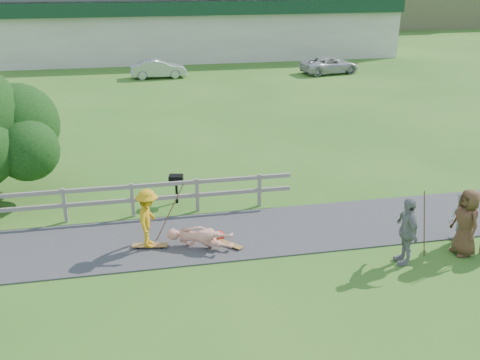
{
  "coord_description": "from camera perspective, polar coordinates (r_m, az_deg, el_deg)",
  "views": [
    {
      "loc": [
        -1.65,
        -12.01,
        7.26
      ],
      "look_at": [
        1.11,
        2.0,
        1.49
      ],
      "focal_mm": 40.0,
      "sensor_mm": 36.0,
      "label": 1
    }
  ],
  "objects": [
    {
      "name": "longboard_fallen",
      "position": [
        14.88,
        -1.15,
        -7.0
      ],
      "size": [
        0.72,
        0.73,
        0.09
      ],
      "primitive_type": null,
      "rotation": [
        0.0,
        0.0,
        -0.8
      ],
      "color": "olive",
      "rests_on": "ground"
    },
    {
      "name": "path",
      "position": [
        15.41,
        -3.71,
        -6.06
      ],
      "size": [
        34.0,
        3.0,
        0.04
      ],
      "primitive_type": "cube",
      "color": "#3A393C",
      "rests_on": "ground"
    },
    {
      "name": "car_silver",
      "position": [
        37.85,
        -8.7,
        11.65
      ],
      "size": [
        3.8,
        1.4,
        1.24
      ],
      "primitive_type": "imported",
      "rotation": [
        0.0,
        0.0,
        1.59
      ],
      "color": "#A9ABB1",
      "rests_on": "ground"
    },
    {
      "name": "skater_rider",
      "position": [
        14.65,
        -9.75,
        -4.4
      ],
      "size": [
        0.83,
        1.17,
        1.65
      ],
      "primitive_type": "imported",
      "rotation": [
        0.0,
        0.0,
        1.35
      ],
      "color": "gold",
      "rests_on": "ground"
    },
    {
      "name": "pole_spec_left",
      "position": [
        14.79,
        19.06,
        -4.46
      ],
      "size": [
        0.03,
        0.03,
        1.94
      ],
      "primitive_type": "cylinder",
      "color": "brown",
      "rests_on": "ground"
    },
    {
      "name": "bbq",
      "position": [
        17.48,
        -6.79,
        -0.98
      ],
      "size": [
        0.5,
        0.42,
        0.96
      ],
      "primitive_type": null,
      "rotation": [
        0.0,
        0.0,
        -0.2
      ],
      "color": "black",
      "rests_on": "ground"
    },
    {
      "name": "skater_fallen",
      "position": [
        14.73,
        -4.31,
        -6.1
      ],
      "size": [
        1.18,
        1.84,
        0.67
      ],
      "primitive_type": "imported",
      "rotation": [
        0.0,
        0.0,
        1.13
      ],
      "color": "tan",
      "rests_on": "ground"
    },
    {
      "name": "pole_rider",
      "position": [
        14.97,
        -7.54,
        -3.15
      ],
      "size": [
        0.03,
        0.03,
        1.88
      ],
      "primitive_type": "cylinder",
      "color": "brown",
      "rests_on": "ground"
    },
    {
      "name": "ground",
      "position": [
        14.13,
        -2.89,
        -8.95
      ],
      "size": [
        260.0,
        260.0,
        0.0
      ],
      "primitive_type": "plane",
      "color": "#2C631C",
      "rests_on": "ground"
    },
    {
      "name": "longboard_rider",
      "position": [
        15.0,
        -9.56,
        -7.04
      ],
      "size": [
        0.98,
        0.39,
        0.11
      ],
      "primitive_type": null,
      "rotation": [
        0.0,
        0.0,
        -0.17
      ],
      "color": "olive",
      "rests_on": "ground"
    },
    {
      "name": "spectator_a",
      "position": [
        15.84,
        22.44,
        -3.96
      ],
      "size": [
        0.64,
        0.8,
        1.55
      ],
      "primitive_type": "imported",
      "rotation": [
        0.0,
        0.0,
        4.63
      ],
      "color": "beige",
      "rests_on": "ground"
    },
    {
      "name": "strip_mall",
      "position": [
        47.52,
        -4.44,
        16.28
      ],
      "size": [
        32.5,
        10.75,
        5.1
      ],
      "color": "#BBB3A4",
      "rests_on": "ground"
    },
    {
      "name": "car_white",
      "position": [
        39.57,
        9.56,
        12.0
      ],
      "size": [
        4.55,
        2.72,
        1.18
      ],
      "primitive_type": "imported",
      "rotation": [
        0.0,
        0.0,
        1.76
      ],
      "color": "beige",
      "rests_on": "ground"
    },
    {
      "name": "helmet",
      "position": [
        15.2,
        -2.19,
        -5.93
      ],
      "size": [
        0.29,
        0.29,
        0.29
      ],
      "primitive_type": "sphere",
      "color": "#B1160B",
      "rests_on": "ground"
    },
    {
      "name": "fence",
      "position": [
        16.91,
        -20.33,
        -2.2
      ],
      "size": [
        15.05,
        0.1,
        1.1
      ],
      "color": "slate",
      "rests_on": "ground"
    },
    {
      "name": "spectator_c",
      "position": [
        15.37,
        22.99,
        -4.19
      ],
      "size": [
        0.64,
        0.94,
        1.86
      ],
      "primitive_type": "imported",
      "rotation": [
        0.0,
        0.0,
        4.77
      ],
      "color": "#513320",
      "rests_on": "ground"
    },
    {
      "name": "spectator_b",
      "position": [
        14.41,
        17.34,
        -5.2
      ],
      "size": [
        0.52,
        1.1,
        1.84
      ],
      "primitive_type": "imported",
      "rotation": [
        0.0,
        0.0,
        4.65
      ],
      "color": "gray",
      "rests_on": "ground"
    }
  ]
}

